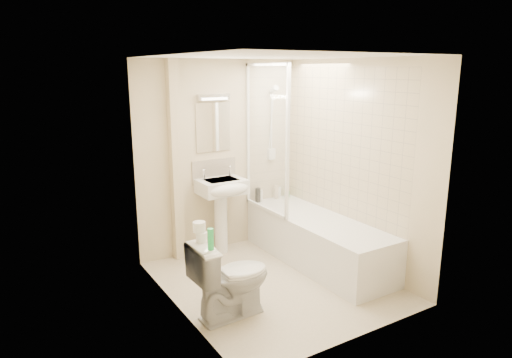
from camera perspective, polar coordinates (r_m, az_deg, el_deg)
floor at (r=5.13m, az=2.28°, el=-12.80°), size 2.50×2.50×0.00m
wall_back at (r=5.78m, az=-4.51°, el=2.79°), size 2.20×0.02×2.40m
wall_left at (r=4.22m, az=-10.07°, el=-1.42°), size 0.02×2.50×2.40m
wall_right at (r=5.40m, az=12.17°, el=1.76°), size 0.02×2.50×2.40m
ceiling at (r=4.60m, az=2.57°, el=15.09°), size 2.20×2.50×0.02m
tile_back at (r=6.10m, az=1.81°, el=5.54°), size 0.70×0.01×1.75m
tile_right at (r=5.49m, az=10.76°, el=4.41°), size 0.01×2.10×1.75m
pipe_boxing at (r=5.47m, az=-10.01°, el=2.02°), size 0.12×0.12×2.40m
splashback at (r=5.76m, az=-5.26°, el=1.01°), size 0.60×0.02×0.30m
mirror at (r=5.67m, az=-5.37°, el=6.45°), size 0.46×0.01×0.60m
strip_light at (r=5.61m, az=-5.35°, el=10.17°), size 0.42×0.07×0.07m
bathtub at (r=5.57m, az=7.64°, el=-7.45°), size 0.70×2.10×0.55m
shower_screen at (r=5.54m, az=1.28°, el=4.99°), size 0.04×0.92×1.80m
shower_fixture at (r=6.05m, az=2.04°, el=6.62°), size 0.10×0.16×0.99m
pedestal_sink at (r=5.63m, az=-4.17°, el=-2.03°), size 0.57×0.51×1.09m
bottle_black_a at (r=6.07m, az=0.23°, el=-2.02°), size 0.07×0.07×0.19m
bottle_white_a at (r=6.10m, az=0.62°, el=-2.11°), size 0.05×0.05×0.16m
bottle_cream at (r=6.22m, az=2.55°, el=-1.64°), size 0.06×0.06×0.19m
bottle_white_b at (r=6.25m, az=2.88°, el=-1.72°), size 0.06×0.06×0.16m
bottle_green at (r=6.34m, az=3.90°, el=-1.88°), size 0.07×0.07×0.08m
toilet at (r=4.36m, az=-3.11°, el=-12.21°), size 0.49×0.79×0.77m
toilet_roll_lower at (r=4.15m, az=-6.82°, el=-7.22°), size 0.10×0.10×0.09m
toilet_roll_upper at (r=4.13m, az=-7.11°, el=-5.97°), size 0.11×0.11×0.09m
green_bottle at (r=3.95m, az=-5.70°, el=-7.49°), size 0.05×0.05×0.19m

